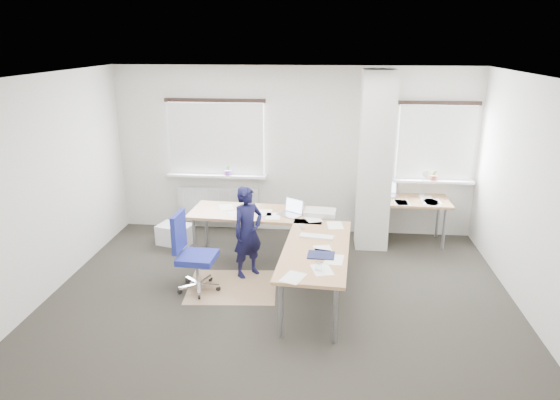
# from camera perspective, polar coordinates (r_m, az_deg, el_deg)

# --- Properties ---
(ground) EXTENTS (6.00, 6.00, 0.00)m
(ground) POSITION_cam_1_polar(r_m,az_deg,el_deg) (6.54, -0.08, -11.38)
(ground) COLOR black
(ground) RESTS_ON ground
(room_shell) EXTENTS (6.04, 5.04, 2.82)m
(room_shell) POSITION_cam_1_polar(r_m,az_deg,el_deg) (6.30, 1.96, 4.60)
(room_shell) COLOR beige
(room_shell) RESTS_ON ground
(floor_mat) EXTENTS (1.25, 1.09, 0.01)m
(floor_mat) POSITION_cam_1_polar(r_m,az_deg,el_deg) (6.88, -5.48, -9.84)
(floor_mat) COLOR #8D6D4D
(floor_mat) RESTS_ON ground
(white_crate) EXTENTS (0.61, 0.50, 0.32)m
(white_crate) POSITION_cam_1_polar(r_m,az_deg,el_deg) (8.33, -11.87, -3.85)
(white_crate) COLOR white
(white_crate) RESTS_ON ground
(desk_main) EXTENTS (2.41, 2.75, 0.96)m
(desk_main) POSITION_cam_1_polar(r_m,az_deg,el_deg) (6.86, 0.86, -3.50)
(desk_main) COLOR olive
(desk_main) RESTS_ON ground
(desk_side) EXTENTS (1.40, 0.70, 1.22)m
(desk_side) POSITION_cam_1_polar(r_m,az_deg,el_deg) (8.33, 14.11, -0.19)
(desk_side) COLOR olive
(desk_side) RESTS_ON ground
(task_chair) EXTENTS (0.58, 0.58, 1.07)m
(task_chair) POSITION_cam_1_polar(r_m,az_deg,el_deg) (6.75, -9.68, -7.80)
(task_chair) COLOR navy
(task_chair) RESTS_ON ground
(person) EXTENTS (0.56, 0.56, 1.30)m
(person) POSITION_cam_1_polar(r_m,az_deg,el_deg) (6.93, -3.69, -3.68)
(person) COLOR black
(person) RESTS_ON ground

